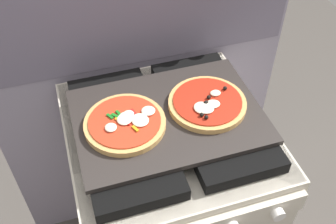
{
  "coord_description": "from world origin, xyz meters",
  "views": [
    {
      "loc": [
        -0.24,
        -0.77,
        1.73
      ],
      "look_at": [
        0.0,
        0.0,
        0.93
      ],
      "focal_mm": 42.4,
      "sensor_mm": 36.0,
      "label": 1
    }
  ],
  "objects": [
    {
      "name": "pizza_right",
      "position": [
        0.12,
        -0.01,
        0.93
      ],
      "size": [
        0.23,
        0.23,
        0.03
      ],
      "color": "tan",
      "rests_on": "baking_tray"
    },
    {
      "name": "pizza_left",
      "position": [
        -0.13,
        -0.01,
        0.93
      ],
      "size": [
        0.23,
        0.23,
        0.03
      ],
      "color": "tan",
      "rests_on": "baking_tray"
    },
    {
      "name": "baking_tray",
      "position": [
        0.0,
        0.0,
        0.91
      ],
      "size": [
        0.54,
        0.38,
        0.02
      ],
      "primitive_type": "cube",
      "color": "#2D2826",
      "rests_on": "stove"
    },
    {
      "name": "kitchen_backsplash",
      "position": [
        0.0,
        0.33,
        0.79
      ],
      "size": [
        1.1,
        0.09,
        1.55
      ],
      "color": "gray",
      "rests_on": "ground_plane"
    },
    {
      "name": "stove",
      "position": [
        -0.0,
        -0.0,
        0.45
      ],
      "size": [
        0.6,
        0.64,
        0.9
      ],
      "color": "beige",
      "rests_on": "ground_plane"
    }
  ]
}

